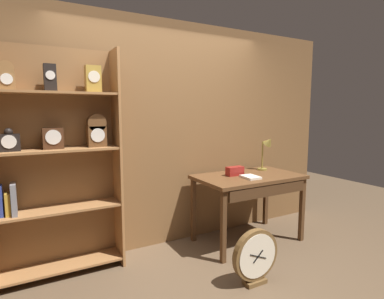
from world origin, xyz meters
name	(u,v)px	position (x,y,z in m)	size (l,w,h in m)	color
ground_plane	(229,297)	(0.00, 0.00, 0.00)	(10.00, 10.00, 0.00)	brown
back_wood_panel	(165,135)	(0.00, 1.30, 1.30)	(4.80, 0.05, 2.60)	brown
bookshelf	(56,160)	(-1.20, 1.12, 1.12)	(1.16, 0.31, 2.17)	#9E6B3D
workbench	(250,183)	(0.88, 0.81, 0.72)	(1.25, 0.73, 0.81)	brown
desk_lamp	(267,148)	(1.29, 0.98, 1.11)	(0.19, 0.20, 0.45)	olive
toolbox_small	(235,171)	(0.73, 0.92, 0.86)	(0.21, 0.10, 0.10)	maroon
open_repair_manual	(250,177)	(0.80, 0.71, 0.82)	(0.16, 0.22, 0.03)	silver
round_clock_large	(255,256)	(0.33, 0.05, 0.26)	(0.48, 0.11, 0.52)	brown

